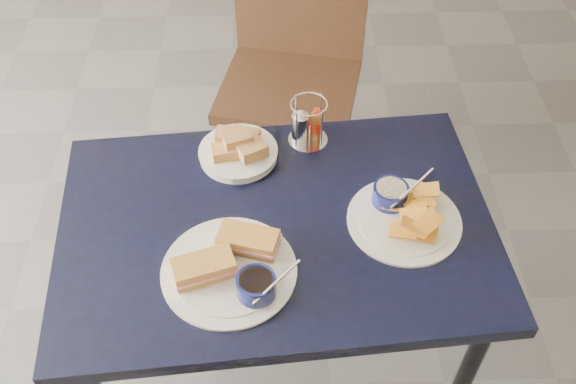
{
  "coord_description": "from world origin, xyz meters",
  "views": [
    {
      "loc": [
        0.21,
        -0.94,
        1.98
      ],
      "look_at": [
        0.24,
        0.11,
        0.82
      ],
      "focal_mm": 40.0,
      "sensor_mm": 36.0,
      "label": 1
    }
  ],
  "objects_px": {
    "plantain_plate": "(401,211)",
    "condiment_caddy": "(307,125)",
    "chair_far": "(289,52)",
    "bread_basket": "(238,149)",
    "sandwich_plate": "(233,266)",
    "dining_table": "(277,242)"
  },
  "relations": [
    {
      "from": "chair_far",
      "to": "plantain_plate",
      "type": "bearing_deg",
      "value": -74.74
    },
    {
      "from": "sandwich_plate",
      "to": "plantain_plate",
      "type": "relative_size",
      "value": 1.14
    },
    {
      "from": "sandwich_plate",
      "to": "bread_basket",
      "type": "height_order",
      "value": "sandwich_plate"
    },
    {
      "from": "sandwich_plate",
      "to": "plantain_plate",
      "type": "bearing_deg",
      "value": 20.67
    },
    {
      "from": "chair_far",
      "to": "condiment_caddy",
      "type": "height_order",
      "value": "chair_far"
    },
    {
      "from": "dining_table",
      "to": "sandwich_plate",
      "type": "relative_size",
      "value": 3.5
    },
    {
      "from": "dining_table",
      "to": "bread_basket",
      "type": "height_order",
      "value": "bread_basket"
    },
    {
      "from": "chair_far",
      "to": "condiment_caddy",
      "type": "relative_size",
      "value": 7.52
    },
    {
      "from": "plantain_plate",
      "to": "bread_basket",
      "type": "distance_m",
      "value": 0.47
    },
    {
      "from": "plantain_plate",
      "to": "condiment_caddy",
      "type": "height_order",
      "value": "condiment_caddy"
    },
    {
      "from": "dining_table",
      "to": "chair_far",
      "type": "height_order",
      "value": "chair_far"
    },
    {
      "from": "dining_table",
      "to": "plantain_plate",
      "type": "distance_m",
      "value": 0.33
    },
    {
      "from": "plantain_plate",
      "to": "condiment_caddy",
      "type": "xyz_separation_m",
      "value": [
        -0.22,
        0.29,
        0.04
      ]
    },
    {
      "from": "chair_far",
      "to": "plantain_plate",
      "type": "distance_m",
      "value": 0.98
    },
    {
      "from": "plantain_plate",
      "to": "condiment_caddy",
      "type": "relative_size",
      "value": 2.09
    },
    {
      "from": "chair_far",
      "to": "condiment_caddy",
      "type": "bearing_deg",
      "value": -87.28
    },
    {
      "from": "chair_far",
      "to": "dining_table",
      "type": "bearing_deg",
      "value": -93.48
    },
    {
      "from": "sandwich_plate",
      "to": "chair_far",
      "type": "bearing_deg",
      "value": 81.6
    },
    {
      "from": "sandwich_plate",
      "to": "condiment_caddy",
      "type": "relative_size",
      "value": 2.38
    },
    {
      "from": "sandwich_plate",
      "to": "bread_basket",
      "type": "bearing_deg",
      "value": 89.36
    },
    {
      "from": "plantain_plate",
      "to": "condiment_caddy",
      "type": "distance_m",
      "value": 0.36
    },
    {
      "from": "chair_far",
      "to": "sandwich_plate",
      "type": "height_order",
      "value": "chair_far"
    }
  ]
}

